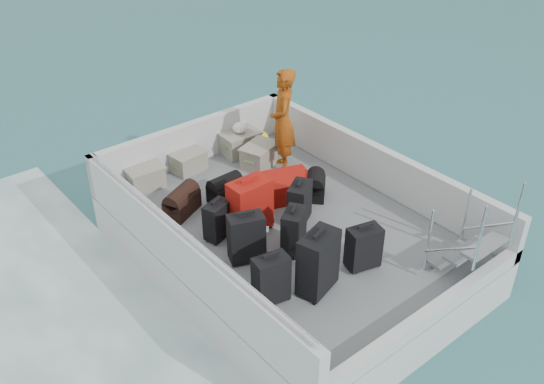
# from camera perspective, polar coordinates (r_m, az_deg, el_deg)

# --- Properties ---
(ground) EXTENTS (160.00, 160.00, 0.00)m
(ground) POSITION_cam_1_polar(r_m,az_deg,el_deg) (8.91, 1.56, -6.48)
(ground) COLOR #174C53
(ground) RESTS_ON ground
(ferry_hull) EXTENTS (3.60, 5.00, 0.60)m
(ferry_hull) POSITION_cam_1_polar(r_m,az_deg,el_deg) (8.72, 1.59, -4.94)
(ferry_hull) COLOR silver
(ferry_hull) RESTS_ON ground
(deck) EXTENTS (3.30, 4.70, 0.02)m
(deck) POSITION_cam_1_polar(r_m,az_deg,el_deg) (8.54, 1.62, -3.29)
(deck) COLOR slate
(deck) RESTS_ON ferry_hull
(deck_fittings) EXTENTS (3.60, 5.00, 0.90)m
(deck_fittings) POSITION_cam_1_polar(r_m,az_deg,el_deg) (8.33, 4.90, -1.26)
(deck_fittings) COLOR silver
(deck_fittings) RESTS_ON deck
(suitcase_0) EXTENTS (0.45, 0.31, 0.64)m
(suitcase_0) POSITION_cam_1_polar(r_m,az_deg,el_deg) (7.13, -0.09, -8.28)
(suitcase_0) COLOR black
(suitcase_0) RESTS_ON deck
(suitcase_1) EXTENTS (0.52, 0.41, 0.68)m
(suitcase_1) POSITION_cam_1_polar(r_m,az_deg,el_deg) (7.74, -2.43, -4.38)
(suitcase_1) COLOR black
(suitcase_1) RESTS_ON deck
(suitcase_2) EXTENTS (0.42, 0.33, 0.54)m
(suitcase_2) POSITION_cam_1_polar(r_m,az_deg,el_deg) (8.20, -5.16, -2.71)
(suitcase_2) COLOR black
(suitcase_2) RESTS_ON deck
(suitcase_3) EXTENTS (0.60, 0.45, 0.81)m
(suitcase_3) POSITION_cam_1_polar(r_m,az_deg,el_deg) (7.26, 4.35, -6.70)
(suitcase_3) COLOR black
(suitcase_3) RESTS_ON deck
(suitcase_4) EXTENTS (0.48, 0.43, 0.61)m
(suitcase_4) POSITION_cam_1_polar(r_m,az_deg,el_deg) (7.92, 2.05, -3.70)
(suitcase_4) COLOR black
(suitcase_4) RESTS_ON deck
(suitcase_5) EXTENTS (0.57, 0.34, 0.78)m
(suitcase_5) POSITION_cam_1_polar(r_m,az_deg,el_deg) (8.25, -2.08, -1.36)
(suitcase_5) COLOR #AD160D
(suitcase_5) RESTS_ON deck
(suitcase_6) EXTENTS (0.47, 0.35, 0.59)m
(suitcase_6) POSITION_cam_1_polar(r_m,az_deg,el_deg) (7.74, 8.62, -5.24)
(suitcase_6) COLOR black
(suitcase_6) RESTS_ON deck
(suitcase_7) EXTENTS (0.50, 0.43, 0.60)m
(suitcase_7) POSITION_cam_1_polar(r_m,az_deg,el_deg) (8.47, 2.60, -1.09)
(suitcase_7) COLOR black
(suitcase_7) RESTS_ON deck
(suitcase_8) EXTENTS (1.00, 0.82, 0.34)m
(suitcase_8) POSITION_cam_1_polar(r_m,az_deg,el_deg) (9.08, 0.99, 0.47)
(suitcase_8) COLOR #AD160D
(suitcase_8) RESTS_ON deck
(duffel_0) EXTENTS (0.65, 0.52, 0.32)m
(duffel_0) POSITION_cam_1_polar(r_m,az_deg,el_deg) (8.82, -8.47, -1.06)
(duffel_0) COLOR black
(duffel_0) RESTS_ON deck
(duffel_1) EXTENTS (0.51, 0.32, 0.32)m
(duffel_1) POSITION_cam_1_polar(r_m,az_deg,el_deg) (9.03, -4.42, 0.10)
(duffel_1) COLOR black
(duffel_1) RESTS_ON deck
(duffel_2) EXTENTS (0.51, 0.51, 0.32)m
(duffel_2) POSITION_cam_1_polar(r_m,az_deg,el_deg) (9.10, 4.06, 0.40)
(duffel_2) COLOR black
(duffel_2) RESTS_ON deck
(crate_0) EXTENTS (0.56, 0.41, 0.32)m
(crate_0) POSITION_cam_1_polar(r_m,az_deg,el_deg) (9.52, -11.81, 1.30)
(crate_0) COLOR gray
(crate_0) RESTS_ON deck
(crate_1) EXTENTS (0.55, 0.41, 0.31)m
(crate_1) POSITION_cam_1_polar(r_m,az_deg,el_deg) (9.84, -7.85, 2.79)
(crate_1) COLOR gray
(crate_1) RESTS_ON deck
(crate_2) EXTENTS (0.62, 0.45, 0.36)m
(crate_2) POSITION_cam_1_polar(r_m,az_deg,el_deg) (10.27, -3.01, 4.56)
(crate_2) COLOR gray
(crate_2) RESTS_ON deck
(crate_3) EXTENTS (0.67, 0.56, 0.35)m
(crate_3) POSITION_cam_1_polar(r_m,az_deg,el_deg) (9.89, -1.19, 3.38)
(crate_3) COLOR gray
(crate_3) RESTS_ON deck
(yellow_bag) EXTENTS (0.28, 0.26, 0.22)m
(yellow_bag) POSITION_cam_1_polar(r_m,az_deg,el_deg) (10.61, -1.05, 5.13)
(yellow_bag) COLOR yellow
(yellow_bag) RESTS_ON deck
(white_bag) EXTENTS (0.24, 0.24, 0.18)m
(white_bag) POSITION_cam_1_polar(r_m,az_deg,el_deg) (10.15, -3.05, 5.92)
(white_bag) COLOR white
(white_bag) RESTS_ON crate_2
(passenger) EXTENTS (0.70, 0.74, 1.69)m
(passenger) POSITION_cam_1_polar(r_m,az_deg,el_deg) (9.52, 1.03, 6.71)
(passenger) COLOR #CF5D13
(passenger) RESTS_ON deck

